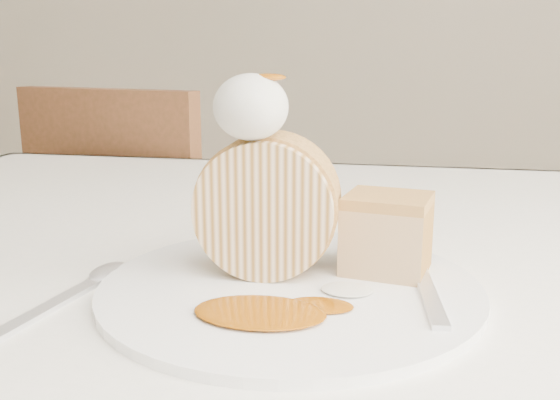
# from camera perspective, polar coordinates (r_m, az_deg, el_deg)

# --- Properties ---
(table) EXTENTS (1.40, 0.90, 0.75)m
(table) POSITION_cam_1_polar(r_m,az_deg,el_deg) (0.67, 7.89, -11.12)
(table) COLOR silver
(table) RESTS_ON ground
(chair_far) EXTENTS (0.49, 0.49, 0.87)m
(chair_far) POSITION_cam_1_polar(r_m,az_deg,el_deg) (1.41, -12.23, -5.20)
(chair_far) COLOR brown
(chair_far) RESTS_ON ground
(plate) EXTENTS (0.35, 0.35, 0.01)m
(plate) POSITION_cam_1_polar(r_m,az_deg,el_deg) (0.50, 0.92, -8.00)
(plate) COLOR white
(plate) RESTS_ON table
(roulade_slice) EXTENTS (0.11, 0.07, 0.11)m
(roulade_slice) POSITION_cam_1_polar(r_m,az_deg,el_deg) (0.51, -1.14, -0.51)
(roulade_slice) COLOR beige
(roulade_slice) RESTS_ON plate
(cake_chunk) EXTENTS (0.08, 0.07, 0.06)m
(cake_chunk) POSITION_cam_1_polar(r_m,az_deg,el_deg) (0.52, 9.74, -3.47)
(cake_chunk) COLOR tan
(cake_chunk) RESTS_ON plate
(whipped_cream) EXTENTS (0.06, 0.06, 0.05)m
(whipped_cream) POSITION_cam_1_polar(r_m,az_deg,el_deg) (0.48, -2.68, 8.48)
(whipped_cream) COLOR silver
(whipped_cream) RESTS_ON roulade_slice
(caramel_drizzle) EXTENTS (0.03, 0.02, 0.01)m
(caramel_drizzle) POSITION_cam_1_polar(r_m,az_deg,el_deg) (0.48, -1.17, 11.92)
(caramel_drizzle) COLOR #8D4505
(caramel_drizzle) RESTS_ON whipped_cream
(caramel_pool) EXTENTS (0.10, 0.08, 0.00)m
(caramel_pool) POSITION_cam_1_polar(r_m,az_deg,el_deg) (0.44, -1.87, -10.20)
(caramel_pool) COLOR #8D4505
(caramel_pool) RESTS_ON plate
(fork) EXTENTS (0.04, 0.18, 0.00)m
(fork) POSITION_cam_1_polar(r_m,az_deg,el_deg) (0.49, 13.37, -8.20)
(fork) COLOR silver
(fork) RESTS_ON plate
(spoon) EXTENTS (0.05, 0.17, 0.00)m
(spoon) POSITION_cam_1_polar(r_m,az_deg,el_deg) (0.49, -21.39, -9.71)
(spoon) COLOR silver
(spoon) RESTS_ON table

